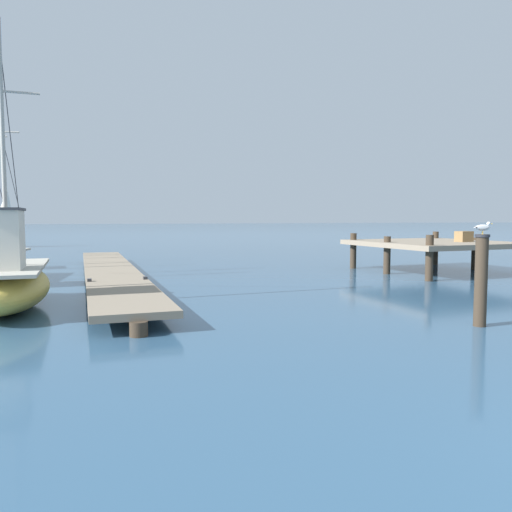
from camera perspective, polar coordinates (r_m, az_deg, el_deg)
name	(u,v)px	position (r m, az deg, el deg)	size (l,w,h in m)	color
floating_dock	(111,271)	(19.17, -16.11, -1.64)	(1.84, 18.68, 0.53)	gray
fishing_boat_0	(6,280)	(13.97, -26.41, -2.44)	(2.00, 6.07, 7.21)	gold
pier_platform	(433,244)	(22.77, 19.40, 1.24)	(5.86, 6.13, 1.74)	gray
mooring_piling	(481,279)	(11.67, 24.08, -2.37)	(0.30, 0.30, 1.96)	#3D3023
perched_seagull	(482,227)	(11.60, 24.22, 2.98)	(0.36, 0.24, 0.26)	gold
distant_sailboat	(6,218)	(44.13, -26.44, 3.84)	(2.65, 4.15, 5.06)	gold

